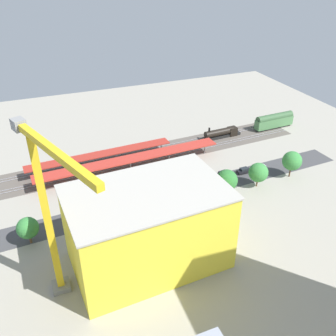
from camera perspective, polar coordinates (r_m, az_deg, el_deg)
ground_plane at (r=110.67m, az=-1.19°, el=-3.32°), size 195.53×195.53×0.00m
rail_bed at (r=128.18m, az=-4.61°, el=1.65°), size 122.83×21.30×0.01m
street_asphalt at (r=107.47m, az=-0.40°, el=-4.46°), size 122.52×15.56×0.01m
track_rails at (r=128.09m, az=-4.61°, el=1.73°), size 122.04×14.88×0.12m
platform_canopy_near at (r=118.69m, az=-5.83°, el=1.41°), size 61.09×8.30×4.48m
platform_canopy_far at (r=123.64m, az=-10.36°, el=2.10°), size 48.69×7.02×4.04m
locomotive at (r=142.85m, az=8.40°, el=5.36°), size 15.16×3.43×5.00m
passenger_coach at (r=154.59m, az=16.04°, el=7.04°), size 17.10×3.98×6.06m
parked_car_0 at (r=123.92m, az=13.85°, el=0.12°), size 4.69×2.01×1.71m
parked_car_1 at (r=120.76m, az=11.61°, el=-0.42°), size 4.57×1.92×1.83m
parked_car_2 at (r=117.91m, az=8.43°, el=-0.92°), size 4.80×2.18×1.74m
parked_car_3 at (r=114.80m, az=5.45°, el=-1.68°), size 4.51×1.92×1.60m
parked_car_4 at (r=112.27m, az=2.57°, el=-2.37°), size 4.73×1.96×1.61m
parked_car_5 at (r=110.33m, az=-0.40°, el=-2.96°), size 4.23×2.29×1.66m
parked_car_6 at (r=108.61m, az=-4.01°, el=-3.69°), size 4.49×1.99×1.53m
parked_car_7 at (r=107.02m, az=-7.06°, el=-4.39°), size 4.09×2.01×1.77m
construction_building at (r=81.79m, az=-3.11°, el=-9.26°), size 34.19×22.27×18.55m
construction_roof_slab at (r=76.11m, az=-3.31°, el=-3.75°), size 34.82×22.90×0.40m
tower_crane at (r=69.22m, az=-17.80°, el=-6.01°), size 10.47×26.22×37.02m
box_truck_0 at (r=101.03m, az=-1.40°, el=-5.92°), size 10.18×3.53×3.18m
box_truck_1 at (r=97.42m, az=-6.98°, el=-7.72°), size 9.45×2.88×3.34m
box_truck_2 at (r=100.00m, az=-0.97°, el=-6.29°), size 8.77×2.92×3.45m
street_tree_0 at (r=104.45m, az=5.28°, el=-2.89°), size 4.16×4.16×6.42m
street_tree_1 at (r=120.32m, az=18.58°, el=1.04°), size 6.02×6.02×8.64m
street_tree_2 at (r=112.85m, az=13.76°, el=-0.68°), size 5.84×5.84×7.73m
street_tree_3 at (r=106.24m, az=7.15°, el=-2.30°), size 4.58×4.58×6.76m
street_tree_4 at (r=106.59m, az=9.05°, el=-1.89°), size 6.22×6.22×8.29m
street_tree_5 at (r=95.23m, az=-20.82°, el=-8.65°), size 5.30×5.30×7.20m
traffic_light at (r=103.89m, az=-13.33°, el=-3.56°), size 0.50×0.36×7.34m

